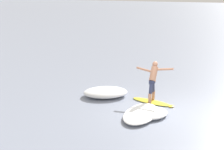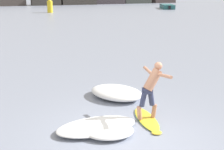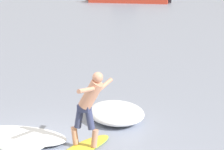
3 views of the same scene
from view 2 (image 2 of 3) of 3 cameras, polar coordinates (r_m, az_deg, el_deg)
The scene contains 9 objects.
ground_plane at distance 8.48m, azimuth 3.29°, elevation -10.61°, with size 200.00×200.00×0.00m, color gray.
rock_jetty_breakwater at distance 70.63m, azimuth -8.76°, elevation 13.37°, with size 56.01×4.72×2.10m.
surfboard at distance 9.26m, azimuth 6.39°, elevation -8.08°, with size 0.82×1.96×0.20m.
surfer at distance 8.99m, azimuth 7.27°, elevation -1.91°, with size 0.77×1.62×1.67m.
fishing_boat_near_jetty at distance 58.24m, azimuth 10.02°, elevation 12.28°, with size 4.02×6.44×0.72m.
channel_marker_buoy at distance 49.03m, azimuth -11.29°, elevation 12.28°, with size 0.82×0.82×2.16m.
wave_foam_at_tail at distance 8.63m, azimuth -2.82°, elevation -9.35°, with size 2.29×1.28×0.21m.
wave_foam_at_nose at distance 8.37m, azimuth -0.67°, elevation -10.10°, with size 1.63×1.48×0.22m.
wave_foam_beside at distance 10.99m, azimuth 0.81°, elevation -3.21°, with size 2.24×2.42×0.37m.
Camera 2 is at (-3.16, -6.90, 3.77)m, focal length 50.00 mm.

